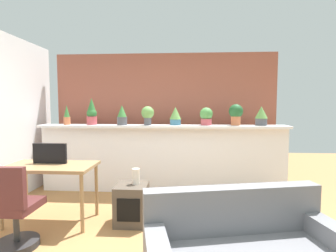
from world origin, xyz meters
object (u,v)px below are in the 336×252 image
Objects in this scene: potted_plant_2 at (122,115)px; potted_plant_5 at (206,116)px; vase_on_shelf at (136,176)px; office_chair at (12,214)px; potted_plant_3 at (148,114)px; desk at (51,171)px; potted_plant_7 at (261,115)px; tv_monitor at (50,153)px; potted_plant_0 at (67,116)px; potted_plant_4 at (175,116)px; potted_plant_6 at (236,113)px; side_cube_shelf at (132,204)px; potted_plant_1 at (92,113)px.

potted_plant_5 is at bearing 2.64° from potted_plant_2.
potted_plant_5 is 1.50× the size of vase_on_shelf.
potted_plant_5 is 3.02m from office_chair.
potted_plant_3 reaches higher than desk.
potted_plant_2 reaches higher than potted_plant_5.
tv_monitor is (-3.02, -1.17, -0.46)m from potted_plant_7.
potted_plant_0 is 0.77× the size of tv_monitor.
tv_monitor is 2.21× the size of vase_on_shelf.
tv_monitor reaches higher than desk.
potted_plant_4 is 2.10m from desk.
office_chair is (-1.61, -1.93, -0.95)m from potted_plant_4.
potted_plant_6 is at bearing 26.45° from desk.
potted_plant_7 is 0.64× the size of side_cube_shelf.
potted_plant_4 is at bearing 39.38° from desk.
potted_plant_6 is at bearing 36.41° from office_chair.
potted_plant_3 is 1.04× the size of potted_plant_4.
potted_plant_3 is at bearing -1.56° from potted_plant_1.
potted_plant_4 is at bearing 179.81° from potted_plant_5.
vase_on_shelf is at bearing -111.23° from potted_plant_4.
tv_monitor is at bearing -158.78° from potted_plant_7.
tv_monitor is 0.88× the size of side_cube_shelf.
potted_plant_2 is 1.39m from tv_monitor.
potted_plant_1 is at bearing 178.44° from potted_plant_3.
potted_plant_0 is at bearing 179.12° from potted_plant_2.
potted_plant_7 is (3.31, 0.04, 0.01)m from potted_plant_0.
potted_plant_2 reaches higher than tv_monitor.
potted_plant_3 reaches higher than vase_on_shelf.
potted_plant_3 is 2.40m from office_chair.
vase_on_shelf is at bearing 42.51° from side_cube_shelf.
side_cube_shelf is (1.37, -1.18, -1.08)m from potted_plant_0.
potted_plant_5 is at bearing 42.12° from office_chair.
potted_plant_1 is 1.44m from desk.
desk is (-1.54, -1.27, -0.67)m from potted_plant_4.
tv_monitor is (-1.12, -1.14, -0.48)m from potted_plant_3.
potted_plant_0 is 1.13× the size of potted_plant_5.
potted_plant_1 is 1.36× the size of potted_plant_2.
vase_on_shelf is (1.42, -1.14, -0.73)m from potted_plant_0.
potted_plant_3 is 0.35× the size of office_chair.
tv_monitor is at bearing 179.77° from vase_on_shelf.
potted_plant_5 is (2.40, 0.05, -0.00)m from potted_plant_0.
potted_plant_0 is at bearing -179.30° from potted_plant_7.
office_chair is (-1.14, -1.88, -0.97)m from potted_plant_3.
potted_plant_4 is 0.97× the size of potted_plant_7.
potted_plant_3 is at bearing -177.80° from potted_plant_6.
potted_plant_0 reaches higher than tv_monitor.
potted_plant_7 reaches higher than tv_monitor.
potted_plant_7 is (2.34, 0.06, 0.00)m from potted_plant_2.
potted_plant_7 is at bearing 1.10° from potted_plant_3.
office_chair reaches higher than desk.
potted_plant_7 is 1.61× the size of vase_on_shelf.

